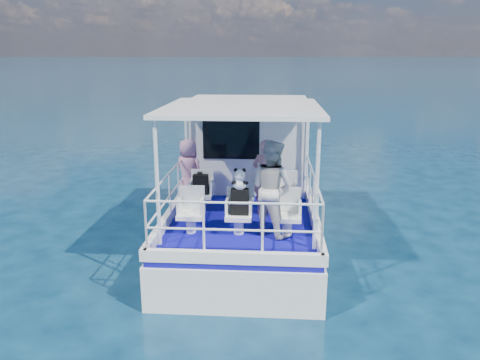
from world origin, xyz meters
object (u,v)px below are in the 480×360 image
Objects in this scene: passenger_port_fwd at (189,171)px; backpack_center at (240,202)px; passenger_stbd_aft at (272,188)px; panda at (240,179)px.

backpack_center is (1.27, -1.80, -0.11)m from passenger_port_fwd.
passenger_port_fwd is 2.21m from backpack_center.
backpack_center is at bearing 41.84° from passenger_stbd_aft.
backpack_center is 1.23× the size of panda.
passenger_stbd_aft is at bearing 158.53° from passenger_port_fwd.
panda is (0.00, -0.02, 0.44)m from backpack_center.
passenger_port_fwd is 3.72× the size of panda.
backpack_center is at bearing 147.29° from passenger_port_fwd.
backpack_center is 0.44m from panda.
passenger_port_fwd reaches higher than backpack_center.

